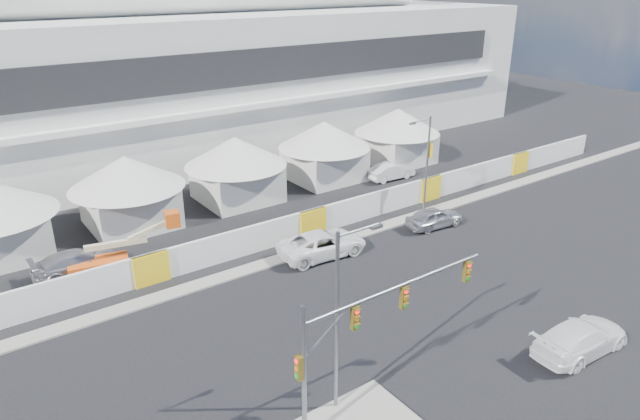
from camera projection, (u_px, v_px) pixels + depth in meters
ground at (382, 369)px, 27.44m from camera, size 160.00×160.00×0.00m
far_curb at (463, 201)px, 47.57m from camera, size 80.00×1.20×0.12m
stadium at (185, 58)px, 59.64m from camera, size 80.00×24.80×21.98m
tent_row at (185, 174)px, 44.50m from camera, size 53.40×8.40×5.40m
hoarding_fence at (312, 222)px, 41.16m from camera, size 70.00×0.25×2.00m
scaffold_tower at (463, 67)px, 76.94m from camera, size 4.40×4.40×12.00m
sedan_silver at (434, 217)px, 42.56m from camera, size 2.35×4.71×1.54m
pickup_curb at (322, 244)px, 38.21m from camera, size 3.39×6.35×1.70m
pickup_near at (581, 337)px, 28.39m from camera, size 2.65×5.84×1.66m
lot_car_a at (391, 171)px, 52.54m from camera, size 1.90×4.72×1.52m
lot_car_c at (77, 262)px, 35.88m from camera, size 2.29×5.44×1.57m
traffic_mast at (351, 346)px, 22.89m from camera, size 9.97×0.61×6.32m
streetlight_median at (341, 310)px, 23.21m from camera, size 2.30×0.23×8.33m
streetlight_curb at (426, 159)px, 43.25m from camera, size 2.33×0.52×7.85m
boom_lift at (109, 259)px, 35.92m from camera, size 7.21×2.33×3.57m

